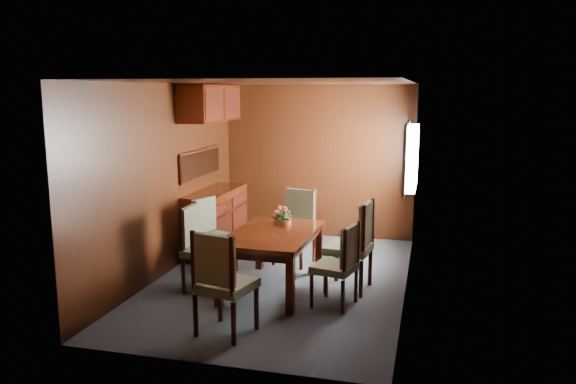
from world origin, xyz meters
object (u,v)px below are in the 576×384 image
(chair_left_near, at_px, (199,243))
(flower_centerpiece, at_px, (282,215))
(sideboard, at_px, (216,221))
(chair_head, at_px, (221,278))
(dining_table, at_px, (273,240))
(chair_right_near, at_px, (341,261))

(chair_left_near, height_order, flower_centerpiece, chair_left_near)
(sideboard, bearing_deg, chair_head, -67.49)
(sideboard, height_order, chair_head, chair_head)
(sideboard, distance_m, dining_table, 1.82)
(chair_right_near, bearing_deg, dining_table, 81.71)
(flower_centerpiece, bearing_deg, dining_table, -91.00)
(flower_centerpiece, bearing_deg, sideboard, 142.45)
(sideboard, relative_size, chair_head, 1.35)
(dining_table, bearing_deg, chair_head, -93.52)
(sideboard, xyz_separation_m, chair_head, (1.11, -2.69, 0.13))
(chair_left_near, bearing_deg, sideboard, -166.77)
(dining_table, distance_m, flower_centerpiece, 0.43)
(chair_left_near, bearing_deg, flower_centerpiece, 123.07)
(dining_table, relative_size, flower_centerpiece, 6.22)
(chair_right_near, bearing_deg, chair_left_near, 98.79)
(dining_table, relative_size, chair_right_near, 1.63)
(sideboard, xyz_separation_m, flower_centerpiece, (1.24, -0.95, 0.36))
(chair_head, bearing_deg, dining_table, 98.24)
(sideboard, bearing_deg, chair_right_near, -38.74)
(chair_left_near, relative_size, chair_head, 0.97)
(chair_right_near, height_order, flower_centerpiece, flower_centerpiece)
(chair_left_near, xyz_separation_m, flower_centerpiece, (0.84, 0.58, 0.25))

